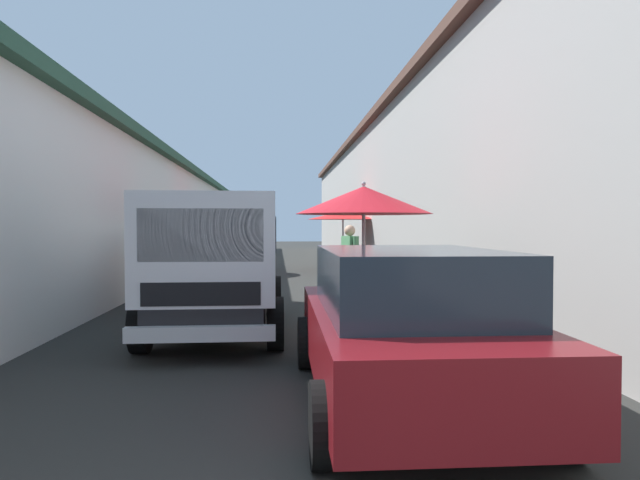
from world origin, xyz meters
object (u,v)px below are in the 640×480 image
at_px(delivery_truck, 214,269).
at_px(vendor_by_crates, 350,259).
at_px(fruit_stall_near_left, 205,223).
at_px(parked_scooter, 162,277).
at_px(fruit_stall_near_right, 344,222).
at_px(hatchback_car, 406,325).
at_px(fruit_stall_far_left, 212,220).
at_px(fruit_stall_far_right, 364,223).

bearing_deg(delivery_truck, vendor_by_crates, -36.21).
distance_m(fruit_stall_near_left, parked_scooter, 2.40).
height_order(delivery_truck, parked_scooter, delivery_truck).
relative_size(fruit_stall_near_right, delivery_truck, 0.54).
height_order(fruit_stall_near_right, parked_scooter, fruit_stall_near_right).
xyz_separation_m(vendor_by_crates, parked_scooter, (1.96, 4.21, -0.53)).
bearing_deg(vendor_by_crates, fruit_stall_near_left, 83.72).
distance_m(fruit_stall_near_left, hatchback_car, 7.20).
bearing_deg(vendor_by_crates, hatchback_car, 177.20).
xyz_separation_m(fruit_stall_far_left, delivery_truck, (-11.33, -1.34, -0.84)).
relative_size(hatchback_car, parked_scooter, 2.34).
bearing_deg(parked_scooter, fruit_stall_near_left, -143.50).
xyz_separation_m(fruit_stall_near_left, delivery_truck, (-3.61, -0.60, -0.69)).
height_order(fruit_stall_far_left, hatchback_car, fruit_stall_far_left).
height_order(fruit_stall_near_left, fruit_stall_far_left, fruit_stall_far_left).
height_order(fruit_stall_far_right, fruit_stall_near_right, fruit_stall_far_right).
xyz_separation_m(fruit_stall_near_right, vendor_by_crates, (-9.32, 1.02, -0.82)).
xyz_separation_m(fruit_stall_near_left, hatchback_car, (-6.60, -2.70, -0.99)).
bearing_deg(fruit_stall_near_left, fruit_stall_far_left, 5.47).
height_order(fruit_stall_far_left, vendor_by_crates, fruit_stall_far_left).
bearing_deg(fruit_stall_far_left, fruit_stall_near_right, -75.03).
height_order(fruit_stall_near_left, fruit_stall_far_right, fruit_stall_far_right).
height_order(delivery_truck, vendor_by_crates, delivery_truck).
relative_size(fruit_stall_far_right, parked_scooter, 1.41).
xyz_separation_m(fruit_stall_far_right, parked_scooter, (4.72, 4.07, -1.26)).
bearing_deg(fruit_stall_far_left, delivery_truck, -173.24).
bearing_deg(fruit_stall_near_left, vendor_by_crates, -96.28).
distance_m(delivery_truck, vendor_by_crates, 4.07).
distance_m(hatchback_car, delivery_truck, 3.66).
relative_size(fruit_stall_near_right, parked_scooter, 1.60).
height_order(fruit_stall_far_right, delivery_truck, fruit_stall_far_right).
relative_size(fruit_stall_near_left, fruit_stall_near_right, 0.89).
relative_size(fruit_stall_far_right, vendor_by_crates, 1.40).
relative_size(hatchback_car, vendor_by_crates, 2.33).
bearing_deg(fruit_stall_far_left, fruit_stall_near_left, -174.53).
distance_m(fruit_stall_near_left, vendor_by_crates, 3.12).
bearing_deg(fruit_stall_far_left, parked_scooter, 175.61).
bearing_deg(parked_scooter, fruit_stall_far_right, -139.23).
xyz_separation_m(fruit_stall_far_left, parked_scooter, (-6.08, 0.47, -1.43)).
bearing_deg(hatchback_car, parked_scooter, 25.40).
bearing_deg(vendor_by_crates, fruit_stall_near_right, -6.25).
relative_size(fruit_stall_near_left, parked_scooter, 1.43).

